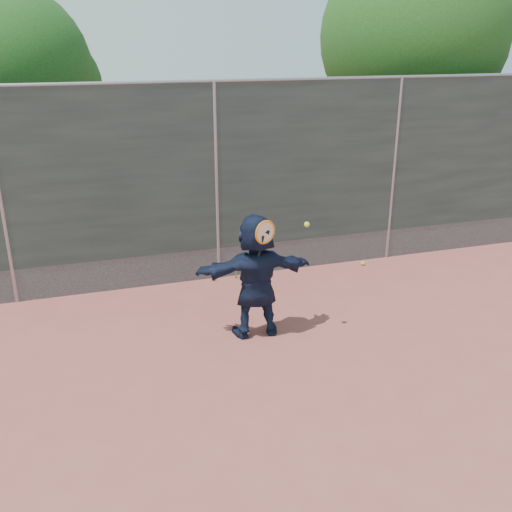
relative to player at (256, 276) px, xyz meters
name	(u,v)px	position (x,y,z in m)	size (l,w,h in m)	color
ground	(300,402)	(-0.02, -1.57, -0.80)	(80.00, 80.00, 0.00)	#9E4C42
player	(256,276)	(0.00, 0.00, 0.00)	(1.48, 0.47, 1.59)	#121B33
ball_ground	(363,263)	(2.41, 1.70, -0.76)	(0.07, 0.07, 0.07)	#B9DB30
fence	(216,180)	(-0.02, 1.93, 0.79)	(20.00, 0.06, 3.03)	#38423D
swing_action	(269,233)	(0.10, -0.19, 0.62)	(0.72, 0.15, 0.51)	orange
tree_right	(419,42)	(4.67, 4.18, 2.69)	(3.78, 3.60, 5.39)	#382314
tree_left	(14,76)	(-2.86, 4.98, 2.14)	(3.15, 3.00, 4.53)	#382314
weed_clump	(238,270)	(0.28, 1.81, -0.66)	(0.68, 0.07, 0.30)	#387226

